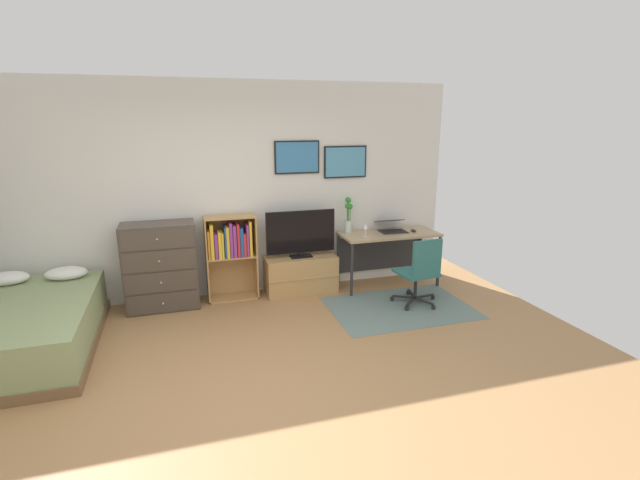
# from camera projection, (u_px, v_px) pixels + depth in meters

# --- Properties ---
(ground_plane) EXTENTS (7.20, 7.20, 0.00)m
(ground_plane) POSITION_uv_depth(u_px,v_px,m) (256.00, 393.00, 3.86)
(ground_plane) COLOR #A87A4C
(wall_back_with_posters) EXTENTS (6.12, 0.09, 2.70)m
(wall_back_with_posters) POSITION_uv_depth(u_px,v_px,m) (222.00, 191.00, 5.77)
(wall_back_with_posters) COLOR silver
(wall_back_with_posters) RESTS_ON ground_plane
(area_rug) EXTENTS (1.70, 1.20, 0.01)m
(area_rug) POSITION_uv_depth(u_px,v_px,m) (400.00, 307.00, 5.62)
(area_rug) COLOR slate
(area_rug) RESTS_ON ground_plane
(bed) EXTENTS (1.33, 1.99, 0.63)m
(bed) POSITION_uv_depth(u_px,v_px,m) (22.00, 328.00, 4.49)
(bed) COLOR brown
(bed) RESTS_ON ground_plane
(dresser) EXTENTS (0.84, 0.46, 1.05)m
(dresser) POSITION_uv_depth(u_px,v_px,m) (161.00, 266.00, 5.50)
(dresser) COLOR #4C4238
(dresser) RESTS_ON ground_plane
(bookshelf) EXTENTS (0.63, 0.30, 1.07)m
(bookshelf) POSITION_uv_depth(u_px,v_px,m) (231.00, 248.00, 5.76)
(bookshelf) COLOR tan
(bookshelf) RESTS_ON ground_plane
(tv_stand) EXTENTS (0.93, 0.41, 0.49)m
(tv_stand) POSITION_uv_depth(u_px,v_px,m) (301.00, 274.00, 6.08)
(tv_stand) COLOR tan
(tv_stand) RESTS_ON ground_plane
(television) EXTENTS (0.91, 0.16, 0.61)m
(television) POSITION_uv_depth(u_px,v_px,m) (301.00, 234.00, 5.92)
(television) COLOR black
(television) RESTS_ON tv_stand
(desk) EXTENTS (1.33, 0.58, 0.74)m
(desk) POSITION_uv_depth(u_px,v_px,m) (386.00, 241.00, 6.32)
(desk) COLOR tan
(desk) RESTS_ON ground_plane
(office_chair) EXTENTS (0.57, 0.58, 0.86)m
(office_chair) POSITION_uv_depth(u_px,v_px,m) (421.00, 270.00, 5.57)
(office_chair) COLOR #232326
(office_chair) RESTS_ON ground_plane
(laptop) EXTENTS (0.39, 0.41, 0.16)m
(laptop) POSITION_uv_depth(u_px,v_px,m) (391.00, 226.00, 6.32)
(laptop) COLOR #333338
(laptop) RESTS_ON desk
(computer_mouse) EXTENTS (0.06, 0.10, 0.03)m
(computer_mouse) POSITION_uv_depth(u_px,v_px,m) (413.00, 230.00, 6.29)
(computer_mouse) COLOR #262628
(computer_mouse) RESTS_ON desk
(bamboo_vase) EXTENTS (0.11, 0.11, 0.48)m
(bamboo_vase) POSITION_uv_depth(u_px,v_px,m) (348.00, 215.00, 6.20)
(bamboo_vase) COLOR silver
(bamboo_vase) RESTS_ON desk
(wine_glass) EXTENTS (0.07, 0.07, 0.18)m
(wine_glass) POSITION_uv_depth(u_px,v_px,m) (366.00, 227.00, 5.99)
(wine_glass) COLOR silver
(wine_glass) RESTS_ON desk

